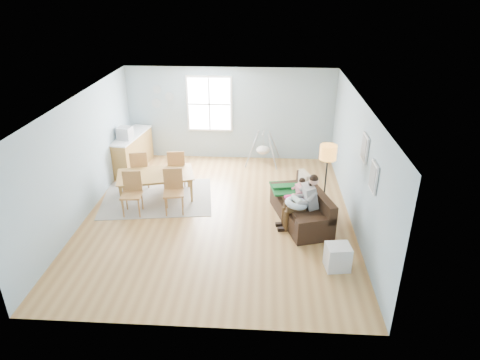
# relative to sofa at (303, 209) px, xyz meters

# --- Properties ---
(room) EXTENTS (8.40, 9.40, 3.90)m
(room) POSITION_rel_sofa_xyz_m (-1.91, 0.11, 2.14)
(room) COLOR #A6703B
(window) EXTENTS (1.32, 0.08, 1.62)m
(window) POSITION_rel_sofa_xyz_m (-2.51, 3.57, 1.37)
(window) COLOR white
(window) RESTS_ON room
(pictures) EXTENTS (0.05, 1.34, 0.74)m
(pictures) POSITION_rel_sofa_xyz_m (1.06, -0.94, 1.57)
(pictures) COLOR white
(pictures) RESTS_ON room
(wall_plates) EXTENTS (0.67, 0.02, 0.66)m
(wall_plates) POSITION_rel_sofa_xyz_m (-3.91, 3.58, 1.55)
(wall_plates) COLOR #8B9CA6
(wall_plates) RESTS_ON room
(sofa) EXTENTS (1.35, 2.10, 0.79)m
(sofa) POSITION_rel_sofa_xyz_m (0.00, 0.00, 0.00)
(sofa) COLOR black
(sofa) RESTS_ON room
(green_throw) EXTENTS (1.01, 0.87, 0.04)m
(green_throw) POSITION_rel_sofa_xyz_m (-0.26, 0.60, 0.22)
(green_throw) COLOR #145828
(green_throw) RESTS_ON sofa
(beige_pillow) EXTENTS (0.26, 0.47, 0.45)m
(beige_pillow) POSITION_rel_sofa_xyz_m (0.05, 0.55, 0.43)
(beige_pillow) COLOR #B9AF8D
(beige_pillow) RESTS_ON sofa
(father) EXTENTS (0.91, 0.51, 1.25)m
(father) POSITION_rel_sofa_xyz_m (-0.04, -0.30, 0.39)
(father) COLOR gray
(father) RESTS_ON sofa
(nursing_pillow) EXTENTS (0.65, 0.65, 0.20)m
(nursing_pillow) POSITION_rel_sofa_xyz_m (-0.18, -0.34, 0.33)
(nursing_pillow) COLOR #C7DFF8
(nursing_pillow) RESTS_ON father
(infant) EXTENTS (0.24, 0.35, 0.13)m
(infant) POSITION_rel_sofa_xyz_m (-0.19, -0.31, 0.41)
(infant) COLOR silver
(infant) RESTS_ON nursing_pillow
(toddler) EXTENTS (0.50, 0.34, 0.75)m
(toddler) POSITION_rel_sofa_xyz_m (-0.12, 0.16, 0.38)
(toddler) COLOR silver
(toddler) RESTS_ON sofa
(floor_lamp) EXTENTS (0.36, 0.36, 1.77)m
(floor_lamp) POSITION_rel_sofa_xyz_m (0.45, 0.08, 1.19)
(floor_lamp) COLOR black
(floor_lamp) RESTS_ON room
(storage_cube) EXTENTS (0.49, 0.45, 0.49)m
(storage_cube) POSITION_rel_sofa_xyz_m (0.52, -1.73, -0.03)
(storage_cube) COLOR silver
(storage_cube) RESTS_ON room
(rug) EXTENTS (2.90, 2.36, 0.01)m
(rug) POSITION_rel_sofa_xyz_m (-3.51, 0.84, -0.27)
(rug) COLOR #9B978E
(rug) RESTS_ON room
(dining_table) EXTENTS (2.02, 1.45, 0.64)m
(dining_table) POSITION_rel_sofa_xyz_m (-3.51, 0.84, 0.04)
(dining_table) COLOR olive
(dining_table) RESTS_ON rug
(chair_sw) EXTENTS (0.48, 0.48, 0.99)m
(chair_sw) POSITION_rel_sofa_xyz_m (-3.88, 0.13, 0.29)
(chair_sw) COLOR #975B34
(chair_sw) RESTS_ON rug
(chair_se) EXTENTS (0.54, 0.54, 1.02)m
(chair_se) POSITION_rel_sofa_xyz_m (-2.95, 0.27, 0.31)
(chair_se) COLOR #975B34
(chair_se) RESTS_ON rug
(chair_nw) EXTENTS (0.55, 0.55, 1.01)m
(chair_nw) POSITION_rel_sofa_xyz_m (-4.06, 1.41, 0.30)
(chair_nw) COLOR #975B34
(chair_nw) RESTS_ON rug
(chair_ne) EXTENTS (0.52, 0.52, 1.01)m
(chair_ne) POSITION_rel_sofa_xyz_m (-3.13, 1.55, 0.30)
(chair_ne) COLOR #975B34
(chair_ne) RESTS_ON rug
(counter) EXTENTS (0.77, 1.86, 1.01)m
(counter) POSITION_rel_sofa_xyz_m (-4.61, 2.61, 0.23)
(counter) COLOR olive
(counter) RESTS_ON room
(monitor) EXTENTS (0.40, 0.38, 0.33)m
(monitor) POSITION_rel_sofa_xyz_m (-4.64, 2.27, 0.90)
(monitor) COLOR #A6A6AB
(monitor) RESTS_ON counter
(baby_swing) EXTENTS (1.03, 1.05, 0.95)m
(baby_swing) POSITION_rel_sofa_xyz_m (-0.93, 3.21, 0.15)
(baby_swing) COLOR #A6A6AB
(baby_swing) RESTS_ON room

